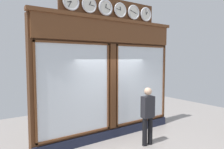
{
  "coord_description": "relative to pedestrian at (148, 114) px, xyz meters",
  "views": [
    {
      "loc": [
        3.56,
        5.19,
        2.51
      ],
      "look_at": [
        0.0,
        0.0,
        2.03
      ],
      "focal_mm": 32.49,
      "sensor_mm": 36.0,
      "label": 1
    }
  ],
  "objects": [
    {
      "name": "shop_facade",
      "position": [
        0.55,
        -1.15,
        1.03
      ],
      "size": [
        5.0,
        0.42,
        4.35
      ],
      "color": "#4C2B16",
      "rests_on": "ground_plane"
    },
    {
      "name": "pedestrian",
      "position": [
        0.0,
        0.0,
        0.0
      ],
      "size": [
        0.38,
        0.25,
        1.69
      ],
      "color": "black",
      "rests_on": "ground_plane"
    }
  ]
}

